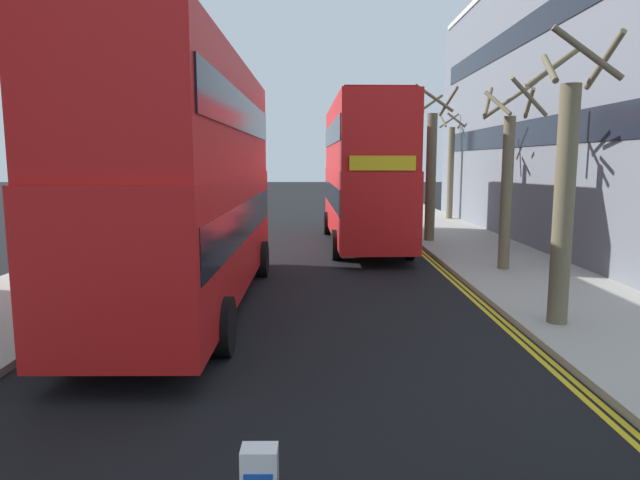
% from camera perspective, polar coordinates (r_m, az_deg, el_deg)
% --- Properties ---
extents(sidewalk_right, '(4.00, 80.00, 0.14)m').
position_cam_1_polar(sidewalk_right, '(17.40, 20.11, -3.31)').
color(sidewalk_right, '#ADA89E').
rests_on(sidewalk_right, ground).
extents(sidewalk_left, '(4.00, 80.00, 0.14)m').
position_cam_1_polar(sidewalk_left, '(17.72, -23.40, -3.28)').
color(sidewalk_left, '#ADA89E').
rests_on(sidewalk_left, ground).
extents(kerb_line_outer, '(0.10, 56.00, 0.01)m').
position_cam_1_polar(kerb_line_outer, '(14.91, 15.16, -5.21)').
color(kerb_line_outer, yellow).
rests_on(kerb_line_outer, ground).
extents(kerb_line_inner, '(0.10, 56.00, 0.01)m').
position_cam_1_polar(kerb_line_inner, '(14.86, 14.57, -5.22)').
color(kerb_line_inner, yellow).
rests_on(kerb_line_inner, ground).
extents(double_decker_bus_away, '(2.82, 10.82, 5.64)m').
position_cam_1_polar(double_decker_bus_away, '(13.03, -13.05, 6.43)').
color(double_decker_bus_away, red).
rests_on(double_decker_bus_away, ground).
extents(double_decker_bus_oncoming, '(3.01, 10.87, 5.64)m').
position_cam_1_polar(double_decker_bus_oncoming, '(22.29, 4.40, 7.22)').
color(double_decker_bus_oncoming, red).
rests_on(double_decker_bus_oncoming, ground).
extents(pedestrian_far, '(0.34, 0.22, 1.62)m').
position_cam_1_polar(pedestrian_far, '(21.42, 18.39, 1.31)').
color(pedestrian_far, '#2D2D38').
rests_on(pedestrian_far, sidewalk_right).
extents(street_tree_near, '(1.77, 1.77, 6.16)m').
position_cam_1_polar(street_tree_near, '(23.07, 11.28, 6.94)').
color(street_tree_near, '#6B6047').
rests_on(street_tree_near, sidewalk_right).
extents(street_tree_mid, '(1.40, 1.47, 5.60)m').
position_cam_1_polar(street_tree_mid, '(11.89, 23.72, 4.44)').
color(street_tree_mid, '#6B6047').
rests_on(street_tree_mid, sidewalk_right).
extents(street_tree_far, '(1.61, 1.55, 6.10)m').
position_cam_1_polar(street_tree_far, '(32.25, 13.22, 7.27)').
color(street_tree_far, '#6B6047').
rests_on(street_tree_far, sidewalk_right).
extents(street_tree_distant, '(1.87, 1.97, 5.60)m').
position_cam_1_polar(street_tree_distant, '(17.48, 18.57, 6.03)').
color(street_tree_distant, '#6B6047').
rests_on(street_tree_distant, sidewalk_right).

